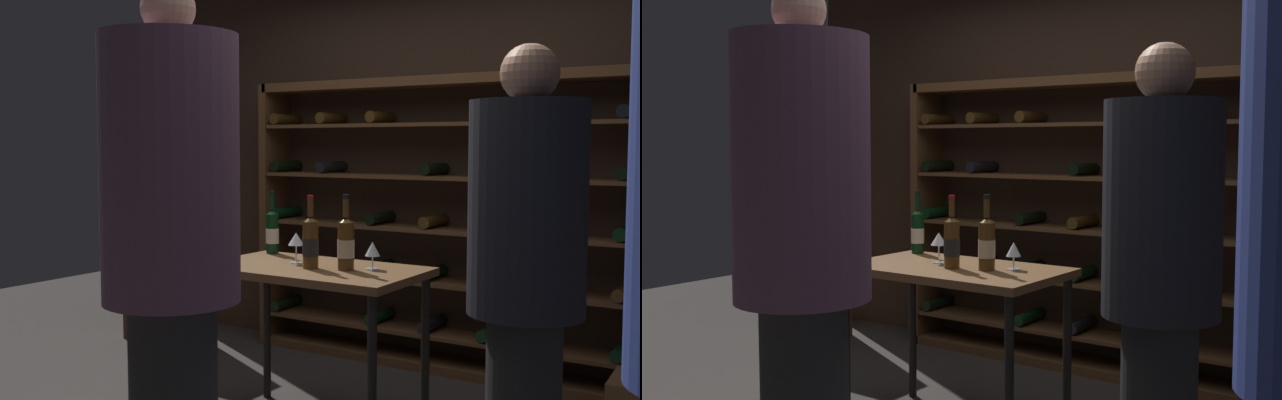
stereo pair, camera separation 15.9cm
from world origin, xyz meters
TOP-DOWN VIEW (x-y plane):
  - back_wall at (0.00, 1.77)m, footprint 4.88×0.10m
  - wine_rack at (0.02, 1.56)m, footprint 2.61×0.32m
  - tasting_table at (-0.03, 0.22)m, footprint 1.10×0.64m
  - person_bystander_red_print at (0.13, -0.94)m, footprint 0.50×0.50m
  - person_guest_plum_blouse at (1.13, 0.01)m, footprint 0.46×0.46m
  - display_cabinet at (-2.03, 1.13)m, footprint 0.44×0.36m
  - wine_bottle_black_capsule at (-0.47, 0.47)m, footprint 0.07×0.07m
  - wine_bottle_green_slim at (-0.01, 0.17)m, footprint 0.08×0.08m
  - wine_bottle_gold_foil at (0.17, 0.22)m, footprint 0.08×0.08m
  - wine_glass_stemmed_right at (0.27, 0.31)m, footprint 0.07×0.07m
  - wine_glass_stemmed_center at (-0.16, 0.26)m, footprint 0.08×0.08m

SIDE VIEW (x-z plane):
  - tasting_table at x=-0.03m, z-range 0.33..1.17m
  - display_cabinet at x=-2.03m, z-range 0.00..1.51m
  - wine_rack at x=0.02m, z-range -0.01..1.88m
  - wine_glass_stemmed_right at x=0.27m, z-range 0.87..1.01m
  - wine_glass_stemmed_center at x=-0.16m, z-range 0.88..1.04m
  - wine_bottle_black_capsule at x=-0.47m, z-range 0.79..1.15m
  - wine_bottle_green_slim at x=-0.01m, z-range 0.79..1.16m
  - wine_bottle_gold_foil at x=0.17m, z-range 0.79..1.16m
  - person_guest_plum_blouse at x=1.13m, z-range 0.09..1.94m
  - person_bystander_red_print at x=0.13m, z-range 0.11..2.15m
  - back_wall at x=0.00m, z-range 0.00..2.69m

